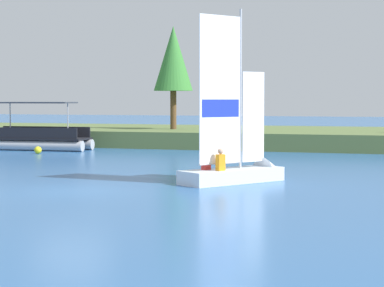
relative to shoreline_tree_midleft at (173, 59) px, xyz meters
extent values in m
plane|color=#2D609E|center=(4.58, -23.37, -5.40)|extent=(200.00, 200.00, 0.00)
cube|color=#5B703D|center=(4.58, 1.70, -4.91)|extent=(80.00, 12.29, 0.98)
cylinder|color=brown|center=(0.00, 0.00, -3.20)|extent=(0.39, 0.39, 2.43)
cone|color=#387F33|center=(0.00, 0.00, 0.05)|extent=(2.47, 2.47, 4.07)
cube|color=silver|center=(8.81, -19.49, -5.16)|extent=(3.25, 3.91, 0.48)
cone|color=silver|center=(9.92, -17.89, -5.16)|extent=(1.48, 1.44, 1.13)
cylinder|color=#B7B7BC|center=(9.03, -19.17, -2.15)|extent=(0.08, 0.08, 5.54)
cube|color=white|center=(8.51, -19.92, -2.16)|extent=(1.07, 1.52, 5.02)
cube|color=#1E33B2|center=(8.51, -19.92, -2.81)|extent=(0.97, 1.38, 0.60)
cube|color=white|center=(9.38, -18.67, -3.13)|extent=(0.61, 0.86, 3.18)
cylinder|color=#B7B7BC|center=(8.51, -19.92, -4.70)|extent=(1.09, 1.54, 0.06)
cube|color=orange|center=(8.61, -20.26, -4.64)|extent=(0.32, 0.34, 0.55)
sphere|color=tan|center=(8.61, -20.26, -4.26)|extent=(0.20, 0.20, 0.20)
cube|color=red|center=(8.05, -20.10, -4.66)|extent=(0.32, 0.34, 0.53)
sphere|color=tan|center=(8.05, -20.10, -4.28)|extent=(0.20, 0.20, 0.20)
cylinder|color=#B2B2B7|center=(-5.78, -6.14, -5.10)|extent=(5.97, 0.90, 0.60)
cylinder|color=#B2B2B7|center=(-5.71, -7.57, -5.10)|extent=(5.97, 0.90, 0.60)
cube|color=black|center=(-5.74, -6.86, -4.75)|extent=(5.81, 2.32, 0.10)
cube|color=black|center=(-5.79, -5.93, -4.40)|extent=(5.47, 0.37, 0.60)
cube|color=black|center=(-5.70, -7.78, -4.40)|extent=(5.47, 0.37, 0.60)
cylinder|color=#B2B2B7|center=(-3.96, -6.77, -3.73)|extent=(0.06, 0.06, 1.95)
cylinder|color=#B2B2B7|center=(-7.53, -6.94, -3.73)|extent=(0.06, 0.06, 1.95)
cube|color=#333842|center=(-5.74, -6.86, -2.71)|extent=(4.13, 2.03, 0.08)
sphere|color=yellow|center=(-4.33, -9.51, -5.20)|extent=(0.39, 0.39, 0.39)
camera|label=1|loc=(15.19, -44.42, -2.47)|focal=69.44mm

